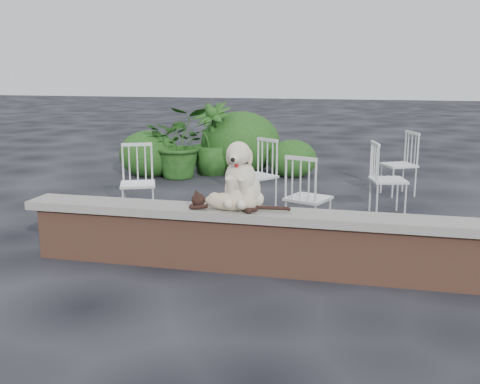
% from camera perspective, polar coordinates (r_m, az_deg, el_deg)
% --- Properties ---
extents(ground, '(60.00, 60.00, 0.00)m').
position_cam_1_polar(ground, '(5.31, 10.49, -8.42)').
color(ground, black).
rests_on(ground, ground).
extents(brick_wall, '(6.00, 0.30, 0.50)m').
position_cam_1_polar(brick_wall, '(5.22, 10.59, -5.85)').
color(brick_wall, brown).
rests_on(brick_wall, ground).
extents(capstone, '(6.20, 0.40, 0.08)m').
position_cam_1_polar(capstone, '(5.14, 10.72, -2.78)').
color(capstone, slate).
rests_on(capstone, brick_wall).
extents(dog, '(0.45, 0.58, 0.65)m').
position_cam_1_polar(dog, '(5.29, 0.27, 1.89)').
color(dog, beige).
rests_on(dog, capstone).
extents(cat, '(1.10, 0.32, 0.19)m').
position_cam_1_polar(cat, '(5.21, -0.97, -0.85)').
color(cat, tan).
rests_on(cat, capstone).
extents(chair_a, '(0.73, 0.73, 0.94)m').
position_cam_1_polar(chair_a, '(7.15, -10.18, 0.92)').
color(chair_a, white).
rests_on(chair_a, ground).
extents(chair_c, '(0.72, 0.72, 0.94)m').
position_cam_1_polar(chair_c, '(6.32, 6.84, -0.47)').
color(chair_c, white).
rests_on(chair_c, ground).
extents(chair_e, '(0.68, 0.68, 0.94)m').
position_cam_1_polar(chair_e, '(7.54, 14.61, 1.30)').
color(chair_e, white).
rests_on(chair_e, ground).
extents(chair_d, '(0.75, 0.75, 0.94)m').
position_cam_1_polar(chair_d, '(8.75, 15.61, 2.73)').
color(chair_d, white).
rests_on(chair_d, ground).
extents(chair_b, '(0.78, 0.78, 0.94)m').
position_cam_1_polar(chair_b, '(7.55, 1.69, 1.71)').
color(chair_b, white).
rests_on(chair_b, ground).
extents(potted_plant_a, '(1.31, 1.20, 1.23)m').
position_cam_1_polar(potted_plant_a, '(9.82, -5.93, 4.97)').
color(potted_plant_a, '#1A3C11').
rests_on(potted_plant_a, ground).
extents(potted_plant_b, '(0.91, 0.91, 1.27)m').
position_cam_1_polar(potted_plant_b, '(10.12, -2.87, 5.37)').
color(potted_plant_b, '#1A3C11').
rests_on(potted_plant_b, ground).
extents(shrubbery, '(3.42, 1.95, 1.15)m').
position_cam_1_polar(shrubbery, '(10.28, -1.47, 4.46)').
color(shrubbery, '#1A3C11').
rests_on(shrubbery, ground).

